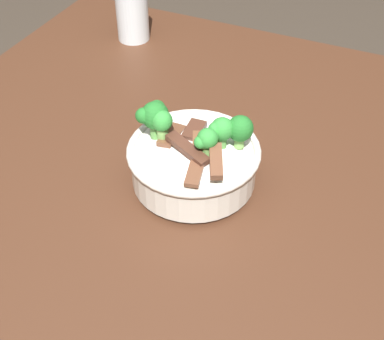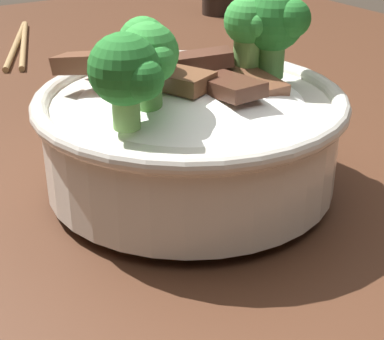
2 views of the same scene
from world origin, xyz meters
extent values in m
cube|color=#472819|center=(0.00, 0.00, 0.79)|extent=(1.22, 1.01, 0.05)
cube|color=#472819|center=(0.53, 0.43, 0.38)|extent=(0.07, 0.07, 0.77)
cylinder|color=silver|center=(0.07, -0.04, 0.82)|extent=(0.09, 0.09, 0.01)
cylinder|color=silver|center=(0.07, -0.04, 0.85)|extent=(0.20, 0.20, 0.06)
torus|color=silver|center=(0.07, -0.04, 0.88)|extent=(0.21, 0.21, 0.01)
ellipsoid|color=white|center=(0.07, -0.04, 0.87)|extent=(0.17, 0.17, 0.05)
cube|color=brown|center=(0.08, 0.00, 0.89)|extent=(0.06, 0.02, 0.01)
cube|color=brown|center=(0.08, -0.05, 0.90)|extent=(0.05, 0.04, 0.01)
cube|color=brown|center=(0.02, -0.07, 0.89)|extent=(0.06, 0.03, 0.01)
cube|color=#4C2B1E|center=(0.05, -0.04, 0.90)|extent=(0.05, 0.08, 0.02)
cube|color=#4C2B1E|center=(0.10, -0.03, 0.90)|extent=(0.05, 0.03, 0.01)
cube|color=brown|center=(0.04, -0.09, 0.91)|extent=(0.06, 0.04, 0.02)
cylinder|color=#7AB256|center=(0.06, -0.07, 0.90)|extent=(0.02, 0.02, 0.02)
sphere|color=green|center=(0.06, -0.07, 0.92)|extent=(0.03, 0.03, 0.03)
sphere|color=green|center=(0.07, -0.07, 0.92)|extent=(0.02, 0.02, 0.02)
sphere|color=green|center=(0.05, -0.06, 0.92)|extent=(0.02, 0.02, 0.02)
cylinder|color=#7AB256|center=(0.07, 0.01, 0.90)|extent=(0.02, 0.02, 0.03)
sphere|color=green|center=(0.07, 0.01, 0.93)|extent=(0.03, 0.03, 0.03)
sphere|color=green|center=(0.08, 0.01, 0.93)|extent=(0.02, 0.02, 0.02)
sphere|color=green|center=(0.07, 0.02, 0.92)|extent=(0.02, 0.02, 0.02)
cylinder|color=#5B9947|center=(0.09, -0.08, 0.90)|extent=(0.01, 0.01, 0.02)
sphere|color=green|center=(0.09, -0.08, 0.92)|extent=(0.04, 0.04, 0.04)
sphere|color=green|center=(0.10, -0.08, 0.92)|extent=(0.02, 0.02, 0.02)
sphere|color=green|center=(0.08, -0.07, 0.92)|extent=(0.02, 0.02, 0.02)
cylinder|color=#5B9947|center=(0.08, 0.02, 0.90)|extent=(0.02, 0.02, 0.03)
sphere|color=#237028|center=(0.08, 0.02, 0.93)|extent=(0.04, 0.04, 0.04)
sphere|color=#237028|center=(0.09, 0.03, 0.93)|extent=(0.03, 0.03, 0.03)
sphere|color=#237028|center=(0.06, 0.04, 0.93)|extent=(0.02, 0.02, 0.02)
cylinder|color=#7AB256|center=(0.11, -0.10, 0.90)|extent=(0.02, 0.02, 0.02)
sphere|color=#237028|center=(0.11, -0.10, 0.92)|extent=(0.04, 0.04, 0.04)
sphere|color=#237028|center=(0.12, -0.10, 0.92)|extent=(0.02, 0.02, 0.02)
sphere|color=#237028|center=(0.10, -0.09, 0.92)|extent=(0.02, 0.02, 0.02)
cylinder|color=white|center=(0.46, 0.28, 0.82)|extent=(0.07, 0.07, 0.00)
cylinder|color=white|center=(0.46, 0.28, 0.88)|extent=(0.07, 0.07, 0.13)
cylinder|color=silver|center=(0.46, 0.28, 0.85)|extent=(0.06, 0.06, 0.06)
camera|label=1|loc=(-0.51, -0.30, 1.41)|focal=50.70mm
camera|label=2|loc=(0.40, -0.24, 1.02)|focal=57.83mm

